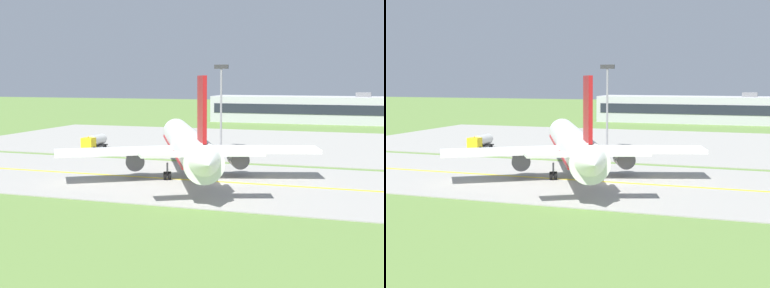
{
  "view_description": "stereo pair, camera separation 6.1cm",
  "coord_description": "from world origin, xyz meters",
  "views": [
    {
      "loc": [
        17.92,
        -63.98,
        12.47
      ],
      "look_at": [
        -5.27,
        4.24,
        4.0
      ],
      "focal_mm": 52.75,
      "sensor_mm": 36.0,
      "label": 1
    },
    {
      "loc": [
        17.98,
        -63.96,
        12.47
      ],
      "look_at": [
        -5.27,
        4.24,
        4.0
      ],
      "focal_mm": 52.75,
      "sensor_mm": 36.0,
      "label": 2
    }
  ],
  "objects": [
    {
      "name": "apron_pad",
      "position": [
        10.0,
        42.0,
        0.05
      ],
      "size": [
        140.0,
        52.0,
        0.1
      ],
      "primitive_type": "cube",
      "color": "#9E9B93",
      "rests_on": "ground"
    },
    {
      "name": "ground_plane",
      "position": [
        0.0,
        0.0,
        0.0
      ],
      "size": [
        500.0,
        500.0,
        0.0
      ],
      "primitive_type": "plane",
      "color": "olive"
    },
    {
      "name": "apron_light_mast",
      "position": [
        -8.34,
        28.75,
        9.33
      ],
      "size": [
        2.4,
        0.5,
        14.7
      ],
      "color": "gray",
      "rests_on": "ground"
    },
    {
      "name": "airplane_lead",
      "position": [
        -5.06,
        1.8,
        4.13
      ],
      "size": [
        30.89,
        37.33,
        12.7
      ],
      "color": "white",
      "rests_on": "ground"
    },
    {
      "name": "taxiway_strip",
      "position": [
        0.0,
        0.0,
        0.05
      ],
      "size": [
        240.0,
        28.0,
        0.1
      ],
      "primitive_type": "cube",
      "color": "#9E9B93",
      "rests_on": "ground"
    },
    {
      "name": "traffic_cone_mid_edge",
      "position": [
        -3.22,
        11.04,
        0.3
      ],
      "size": [
        0.44,
        0.44,
        0.6
      ],
      "primitive_type": "cone",
      "color": "orange",
      "rests_on": "ground"
    },
    {
      "name": "service_truck_fuel",
      "position": [
        -29.19,
        22.16,
        1.53
      ],
      "size": [
        2.41,
        6.01,
        2.65
      ],
      "color": "yellow",
      "rests_on": "ground"
    },
    {
      "name": "terminal_building",
      "position": [
        0.92,
        96.1,
        3.67
      ],
      "size": [
        59.18,
        13.61,
        8.52
      ],
      "color": "#B2B2B7",
      "rests_on": "ground"
    },
    {
      "name": "taxiway_centreline",
      "position": [
        0.0,
        0.0,
        0.11
      ],
      "size": [
        220.0,
        0.6,
        0.01
      ],
      "primitive_type": "cube",
      "color": "yellow",
      "rests_on": "taxiway_strip"
    }
  ]
}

